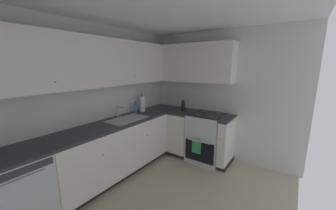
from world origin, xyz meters
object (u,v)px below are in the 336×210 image
Objects in this scene: oven_range at (207,137)px; soap_bottle at (135,108)px; dishwasher at (16,195)px; paper_towel_roll at (142,104)px; oil_bottle at (183,106)px.

soap_bottle is at bearing 118.74° from oven_range.
paper_towel_roll is (2.19, 0.16, 0.61)m from dishwasher.
oil_bottle reaches higher than oven_range.
soap_bottle is 0.93m from oil_bottle.
dishwasher is 2.28m from paper_towel_roll.
oil_bottle is (0.64, -0.68, 0.01)m from soap_bottle.
soap_bottle is (-0.66, 1.20, 0.54)m from oven_range.
oil_bottle is at bearing -10.63° from dishwasher.
oil_bottle is (-0.02, 0.52, 0.55)m from oven_range.
dishwasher is at bearing 169.37° from oil_bottle.
paper_towel_roll is at bearing 125.32° from oil_bottle.
oven_range is 0.75m from oil_bottle.
soap_bottle is 0.98× the size of oil_bottle.
oven_range is (2.67, -1.02, 0.02)m from dishwasher.
soap_bottle is at bearing 173.35° from paper_towel_roll.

